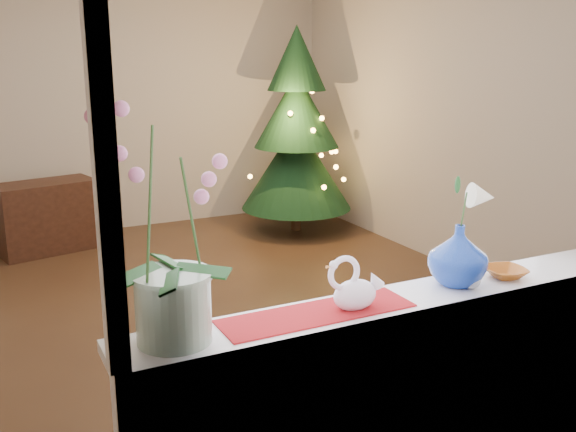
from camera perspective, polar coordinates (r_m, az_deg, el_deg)
name	(u,v)px	position (r m, az deg, el deg)	size (l,w,h in m)	color
ground	(203,308)	(4.74, -7.58, -8.09)	(5.00, 5.00, 0.00)	#3C2618
wall_back	(117,99)	(6.82, -14.99, 10.04)	(4.50, 0.10, 2.70)	beige
wall_front	(436,189)	(2.22, 13.03, 2.38)	(4.50, 0.10, 2.70)	beige
wall_right	(456,109)	(5.55, 14.72, 9.20)	(0.10, 5.00, 2.70)	beige
window_apron	(416,423)	(2.58, 11.27, -17.61)	(2.20, 0.08, 0.88)	white
windowsill	(407,301)	(2.44, 10.50, -7.43)	(2.20, 0.26, 0.04)	white
window_frame	(436,82)	(2.20, 13.05, 11.50)	(2.22, 0.06, 1.60)	white
runner	(317,313)	(2.24, 2.63, -8.62)	(0.70, 0.20, 0.01)	maroon
orchid_pot	(170,226)	(1.95, -10.48, -0.89)	(0.25, 0.25, 0.74)	silver
swan	(355,283)	(2.26, 5.99, -5.97)	(0.22, 0.10, 0.19)	white
blue_vase	(458,251)	(2.55, 14.92, -2.99)	(0.26, 0.26, 0.27)	navy
lily	(463,190)	(2.49, 15.26, 2.28)	(0.15, 0.09, 0.21)	white
paperweight	(471,280)	(2.55, 15.99, -5.49)	(0.07, 0.07, 0.07)	silver
amber_dish	(505,273)	(2.72, 18.74, -4.83)	(0.14, 0.14, 0.03)	#944810
xmas_tree	(297,131)	(6.54, 0.76, 7.58)	(1.13, 1.13, 2.07)	black
side_table	(47,217)	(6.34, -20.63, -0.05)	(0.87, 0.44, 0.65)	black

